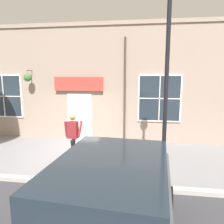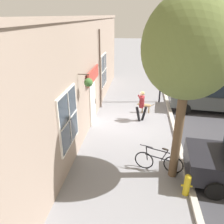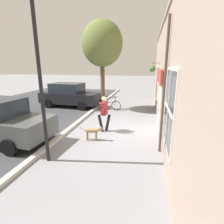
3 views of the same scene
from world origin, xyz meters
name	(u,v)px [view 2 (image 2 of 3)]	position (x,y,z in m)	size (l,w,h in m)	color
ground_plane	(134,122)	(0.00, 0.00, 0.00)	(90.00, 90.00, 0.00)	gray
storefront_facade	(89,73)	(-2.34, -0.02, 2.58)	(0.95, 18.00, 5.16)	gray
pedestrian_walking	(142,103)	(0.33, 0.19, 0.99)	(0.62, 0.59, 1.66)	black
dog_on_leash	(145,106)	(0.53, 1.30, 0.42)	(1.03, 0.27, 0.63)	#997A51
street_tree_by_curb	(188,51)	(1.46, -3.98, 4.29)	(2.69, 2.42, 5.87)	brown
leaning_bicycle	(158,161)	(1.00, -3.83, 0.38)	(1.72, 0.37, 1.00)	black
parked_car_mid_block	(210,96)	(4.25, 2.14, 0.88)	(4.42, 2.19, 1.75)	#474C4C
parked_car_far_end	(188,71)	(4.19, 8.49, 0.88)	(4.42, 2.19, 1.75)	beige
street_lamp	(164,47)	(1.48, 3.13, 3.47)	(0.32, 0.32, 5.39)	black
fire_hydrant	(187,184)	(1.80, -4.92, 0.40)	(0.34, 0.20, 0.77)	gold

